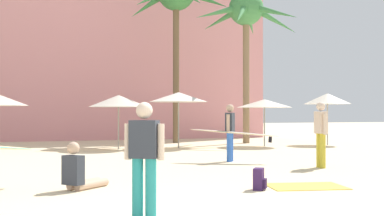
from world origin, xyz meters
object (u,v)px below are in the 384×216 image
(palm_tree_right, at_px, (176,0))
(person_far_left, at_px, (321,132))
(person_far_right, at_px, (79,173))
(cafe_umbrella_3, at_px, (179,97))
(cafe_umbrella_2, at_px, (327,99))
(backpack, at_px, (259,179))
(person_mid_center, at_px, (144,154))
(palm_tree_center, at_px, (246,17))
(person_mid_left, at_px, (232,131))
(cafe_umbrella_0, at_px, (119,101))
(cafe_umbrella_4, at_px, (264,103))
(beach_towel, at_px, (306,186))

(palm_tree_right, relative_size, person_far_left, 4.76)
(person_far_left, height_order, person_far_right, person_far_left)
(cafe_umbrella_3, bearing_deg, cafe_umbrella_2, -2.00)
(backpack, distance_m, person_mid_center, 3.29)
(palm_tree_center, height_order, person_mid_center, palm_tree_center)
(palm_tree_center, relative_size, person_mid_left, 2.98)
(person_far_right, bearing_deg, cafe_umbrella_2, -2.98)
(backpack, height_order, person_far_right, person_far_right)
(palm_tree_right, xyz_separation_m, person_mid_center, (-5.58, -16.69, -6.29))
(palm_tree_center, distance_m, cafe_umbrella_2, 5.67)
(person_far_right, bearing_deg, cafe_umbrella_0, 33.85)
(palm_tree_center, bearing_deg, cafe_umbrella_0, -162.85)
(backpack, xyz_separation_m, person_far_right, (-3.31, 1.15, 0.12))
(backpack, bearing_deg, cafe_umbrella_3, 115.80)
(palm_tree_center, distance_m, person_far_left, 12.24)
(palm_tree_center, bearing_deg, backpack, -114.25)
(cafe_umbrella_3, relative_size, cafe_umbrella_4, 1.00)
(cafe_umbrella_3, bearing_deg, person_far_left, -80.41)
(person_mid_left, relative_size, person_far_right, 2.62)
(cafe_umbrella_0, bearing_deg, cafe_umbrella_2, -2.16)
(cafe_umbrella_2, xyz_separation_m, cafe_umbrella_4, (-3.28, 0.03, -0.24))
(beach_towel, bearing_deg, person_mid_left, 83.32)
(cafe_umbrella_0, bearing_deg, cafe_umbrella_3, -2.60)
(palm_tree_right, bearing_deg, person_far_left, -87.76)
(palm_tree_right, relative_size, cafe_umbrella_0, 3.46)
(palm_tree_right, relative_size, cafe_umbrella_3, 3.44)
(cafe_umbrella_0, bearing_deg, person_mid_center, -98.83)
(palm_tree_center, xyz_separation_m, cafe_umbrella_4, (-0.25, -2.43, -4.36))
(palm_tree_center, bearing_deg, cafe_umbrella_4, -95.97)
(cafe_umbrella_0, height_order, cafe_umbrella_2, cafe_umbrella_2)
(person_mid_center, bearing_deg, cafe_umbrella_2, -10.23)
(backpack, bearing_deg, person_far_right, -163.85)
(person_far_right, bearing_deg, person_far_left, -26.73)
(cafe_umbrella_3, bearing_deg, person_mid_center, -109.35)
(palm_tree_right, xyz_separation_m, person_mid_left, (-1.19, -9.72, -6.26))
(cafe_umbrella_3, xyz_separation_m, person_far_right, (-5.23, -10.25, -1.85))
(backpack, bearing_deg, cafe_umbrella_2, 85.95)
(palm_tree_right, distance_m, person_mid_center, 18.69)
(cafe_umbrella_2, height_order, cafe_umbrella_4, cafe_umbrella_2)
(palm_tree_center, bearing_deg, person_mid_center, -119.92)
(beach_towel, relative_size, person_far_right, 1.57)
(palm_tree_right, distance_m, person_mid_left, 11.62)
(person_far_left, bearing_deg, cafe_umbrella_2, -118.10)
(person_mid_left, bearing_deg, palm_tree_center, -81.35)
(palm_tree_right, height_order, cafe_umbrella_4, palm_tree_right)
(palm_tree_center, relative_size, cafe_umbrella_3, 3.05)
(beach_towel, bearing_deg, cafe_umbrella_4, 66.67)
(person_far_left, bearing_deg, person_far_right, 22.15)
(palm_tree_center, distance_m, cafe_umbrella_0, 8.29)
(palm_tree_center, xyz_separation_m, person_far_right, (-9.44, -12.46, -5.96))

